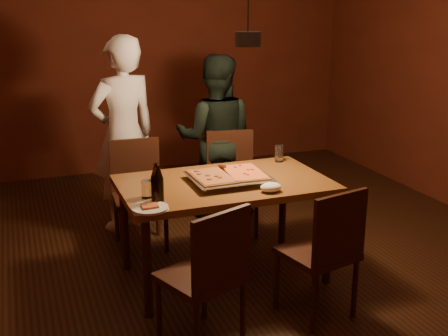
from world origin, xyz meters
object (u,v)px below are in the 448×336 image
object	(u,v)px
pendant_lamp	(248,37)
diner_dark	(215,138)
chair_far_left	(137,183)
pizza_tray	(229,179)
beer_bottle_b	(159,184)
plate_slice	(150,208)
dining_table	(224,191)
chair_far_right	(231,172)
diner_white	(124,135)
chair_near_left	(210,266)
chair_near_right	(327,243)
beer_bottle_a	(156,183)

from	to	relation	value
pendant_lamp	diner_dark	bearing A→B (deg)	81.40
chair_far_left	pendant_lamp	world-z (taller)	pendant_lamp
pizza_tray	beer_bottle_b	distance (m)	0.63
plate_slice	pendant_lamp	distance (m)	1.36
dining_table	chair_far_left	xyz separation A→B (m)	(-0.46, 0.82, -0.14)
chair_far_left	beer_bottle_b	world-z (taller)	beer_bottle_b
chair_far_right	diner_white	size ratio (longest dim) A/B	0.29
chair_near_left	plate_slice	bearing A→B (deg)	94.77
dining_table	diner_dark	bearing A→B (deg)	72.98
chair_far_left	plate_slice	bearing A→B (deg)	85.08
dining_table	diner_white	xyz separation A→B (m)	(-0.49, 1.22, 0.19)
chair_near_right	diner_white	bearing A→B (deg)	101.28
dining_table	chair_near_left	distance (m)	0.94
dining_table	pendant_lamp	bearing A→B (deg)	9.42
chair_far_left	plate_slice	distance (m)	1.22
pizza_tray	diner_dark	world-z (taller)	diner_dark
chair_far_right	diner_dark	distance (m)	0.42
pizza_tray	plate_slice	bearing A→B (deg)	-150.89
chair_far_left	diner_dark	xyz separation A→B (m)	(0.83, 0.36, 0.24)
chair_near_left	diner_dark	size ratio (longest dim) A/B	0.35
chair_far_right	plate_slice	world-z (taller)	chair_far_right
dining_table	chair_far_right	bearing A→B (deg)	65.12
diner_dark	pendant_lamp	size ratio (longest dim) A/B	1.41
diner_white	pendant_lamp	distance (m)	1.63
chair_far_right	beer_bottle_a	world-z (taller)	beer_bottle_a
dining_table	beer_bottle_b	xyz separation A→B (m)	(-0.55, -0.26, 0.20)
chair_near_right	beer_bottle_b	distance (m)	1.13
dining_table	plate_slice	xyz separation A→B (m)	(-0.64, -0.37, 0.08)
diner_white	pendant_lamp	xyz separation A→B (m)	(0.68, -1.18, 0.89)
diner_dark	pendant_lamp	bearing A→B (deg)	104.72
chair_near_left	beer_bottle_b	size ratio (longest dim) A/B	2.22
dining_table	chair_far_right	size ratio (longest dim) A/B	2.97
chair_far_right	diner_white	distance (m)	1.01
beer_bottle_a	pendant_lamp	bearing A→B (deg)	21.54
chair_near_right	pendant_lamp	xyz separation A→B (m)	(-0.21, 0.82, 1.22)
beer_bottle_a	plate_slice	world-z (taller)	beer_bottle_a
chair_near_right	plate_slice	size ratio (longest dim) A/B	2.14
plate_slice	beer_bottle_b	bearing A→B (deg)	50.63
pizza_tray	beer_bottle_a	world-z (taller)	beer_bottle_a
beer_bottle_a	beer_bottle_b	xyz separation A→B (m)	(0.02, 0.01, -0.01)
dining_table	beer_bottle_a	distance (m)	0.66
pizza_tray	beer_bottle_b	size ratio (longest dim) A/B	2.24
beer_bottle_b	pendant_lamp	bearing A→B (deg)	21.66
chair_far_right	beer_bottle_b	distance (m)	1.48
dining_table	beer_bottle_a	bearing A→B (deg)	-154.78
beer_bottle_a	diner_dark	size ratio (longest dim) A/B	0.17
chair_near_left	pendant_lamp	size ratio (longest dim) A/B	0.50
chair_far_right	pendant_lamp	xyz separation A→B (m)	(-0.20, -0.81, 1.22)
plate_slice	pendant_lamp	xyz separation A→B (m)	(0.82, 0.40, 1.00)
beer_bottle_b	diner_white	world-z (taller)	diner_white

